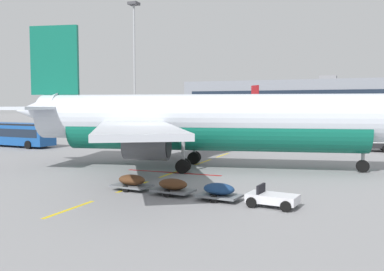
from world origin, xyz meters
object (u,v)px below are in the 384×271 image
catering_truck (362,137)px  baggage_train (196,189)px  apron_shuttle_bus (13,133)px  apron_light_mast_near (134,52)px  airliner_foreground (206,121)px  airliner_mid_left (277,112)px

catering_truck → baggage_train: bearing=-105.9°
catering_truck → apron_shuttle_bus: bearing=-164.9°
baggage_train → apron_light_mast_near: size_ratio=0.48×
airliner_foreground → baggage_train: 11.81m
apron_shuttle_bus → baggage_train: size_ratio=1.04×
catering_truck → baggage_train: catering_truck is taller
apron_shuttle_bus → catering_truck: size_ratio=1.69×
airliner_foreground → apron_light_mast_near: (-28.34, 37.56, 11.21)m
airliner_foreground → airliner_mid_left: bearing=96.4°
airliner_foreground → apron_shuttle_bus: size_ratio=2.84×
airliner_foreground → catering_truck: airliner_foreground is taller
catering_truck → baggage_train: (-8.56, -30.09, -1.11)m
airliner_foreground → baggage_train: size_ratio=2.96×
apron_light_mast_near → airliner_foreground: bearing=-53.0°
airliner_mid_left → catering_truck: 56.69m
airliner_foreground → apron_shuttle_bus: 30.39m
apron_shuttle_bus → airliner_foreground: bearing=-15.6°
airliner_foreground → airliner_mid_left: airliner_foreground is taller
baggage_train → catering_truck: bearing=74.1°
airliner_mid_left → apron_light_mast_near: (-20.25, -34.74, 11.77)m
catering_truck → apron_light_mast_near: apron_light_mast_near is taller
airliner_mid_left → catering_truck: (20.05, -53.00, -1.75)m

